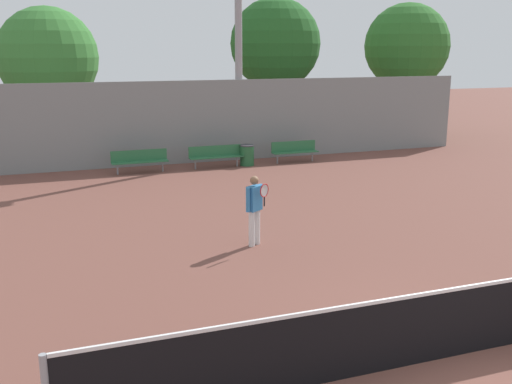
{
  "coord_description": "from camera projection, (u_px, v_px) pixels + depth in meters",
  "views": [
    {
      "loc": [
        -5.49,
        -6.56,
        4.44
      ],
      "look_at": [
        -0.48,
        7.06,
        0.96
      ],
      "focal_mm": 42.0,
      "sensor_mm": 36.0,
      "label": 1
    }
  ],
  "objects": [
    {
      "name": "ground_plane",
      "position": [
        451.0,
        356.0,
        8.87
      ],
      "size": [
        100.0,
        100.0,
        0.0
      ],
      "primitive_type": "plane",
      "color": "brown"
    },
    {
      "name": "tree_dark_dense",
      "position": [
        407.0,
        47.0,
        30.28
      ],
      "size": [
        4.27,
        4.27,
        6.7
      ],
      "color": "brown",
      "rests_on": "ground_plane"
    },
    {
      "name": "tennis_player",
      "position": [
        255.0,
        206.0,
        13.67
      ],
      "size": [
        0.54,
        0.52,
        1.64
      ],
      "rotation": [
        0.0,
        0.0,
        0.58
      ],
      "color": "silver",
      "rests_on": "ground_plane"
    },
    {
      "name": "tree_green_broad",
      "position": [
        48.0,
        58.0,
        25.39
      ],
      "size": [
        4.25,
        4.25,
        6.2
      ],
      "color": "brown",
      "rests_on": "ground_plane"
    },
    {
      "name": "bench_courtside_near",
      "position": [
        294.0,
        149.0,
        23.96
      ],
      "size": [
        1.9,
        0.4,
        0.83
      ],
      "color": "#28663D",
      "rests_on": "ground_plane"
    },
    {
      "name": "tennis_net",
      "position": [
        453.0,
        322.0,
        8.74
      ],
      "size": [
        11.37,
        0.09,
        1.1
      ],
      "color": "#99999E",
      "rests_on": "ground_plane"
    },
    {
      "name": "tree_green_tall",
      "position": [
        275.0,
        44.0,
        28.37
      ],
      "size": [
        4.28,
        4.28,
        6.81
      ],
      "color": "brown",
      "rests_on": "ground_plane"
    },
    {
      "name": "bench_courtside_far",
      "position": [
        140.0,
        159.0,
        21.89
      ],
      "size": [
        2.06,
        0.4,
        0.83
      ],
      "color": "#28663D",
      "rests_on": "ground_plane"
    },
    {
      "name": "bench_adjacent_court",
      "position": [
        216.0,
        154.0,
        22.86
      ],
      "size": [
        2.08,
        0.4,
        0.83
      ],
      "color": "#28663D",
      "rests_on": "ground_plane"
    },
    {
      "name": "back_fence",
      "position": [
        186.0,
        122.0,
        23.45
      ],
      "size": [
        24.83,
        0.06,
        3.24
      ],
      "color": "gray",
      "rests_on": "ground_plane"
    },
    {
      "name": "trash_bin",
      "position": [
        247.0,
        155.0,
        23.27
      ],
      "size": [
        0.57,
        0.57,
        0.8
      ],
      "color": "#235B33",
      "rests_on": "ground_plane"
    },
    {
      "name": "light_pole_far_right",
      "position": [
        238.0,
        31.0,
        23.7
      ],
      "size": [
        0.9,
        0.6,
        8.97
      ],
      "color": "#939399",
      "rests_on": "ground_plane"
    }
  ]
}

